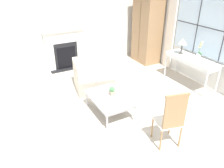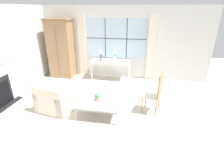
% 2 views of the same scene
% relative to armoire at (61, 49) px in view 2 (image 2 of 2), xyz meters
% --- Properties ---
extents(ground_plane, '(14.00, 14.00, 0.00)m').
position_rel_armoire_xyz_m(ground_plane, '(2.20, -2.64, -1.17)').
color(ground_plane, '#BCB2A3').
extents(wall_back_windowed, '(7.20, 0.14, 2.80)m').
position_rel_armoire_xyz_m(wall_back_windowed, '(2.20, 0.38, 0.23)').
color(wall_back_windowed, silver).
rests_on(wall_back_windowed, ground_plane).
extents(wall_left, '(0.06, 7.20, 2.80)m').
position_rel_armoire_xyz_m(wall_left, '(-0.83, -2.04, 0.23)').
color(wall_left, silver).
rests_on(wall_left, ground_plane).
extents(armoire, '(1.01, 0.68, 2.33)m').
position_rel_armoire_xyz_m(armoire, '(0.00, 0.00, 0.00)').
color(armoire, '#93704C').
rests_on(armoire, ground_plane).
extents(console_table, '(1.57, 0.54, 0.78)m').
position_rel_armoire_xyz_m(console_table, '(2.06, 0.03, -0.47)').
color(console_table, silver).
rests_on(console_table, ground_plane).
extents(table_lamp, '(0.24, 0.24, 0.45)m').
position_rel_armoire_xyz_m(table_lamp, '(1.66, 0.00, -0.05)').
color(table_lamp, '#4C4742').
rests_on(table_lamp, console_table).
extents(potted_orchid, '(0.16, 0.13, 0.50)m').
position_rel_armoire_xyz_m(potted_orchid, '(2.20, 0.10, -0.22)').
color(potted_orchid, white).
rests_on(potted_orchid, console_table).
extents(armchair_upholstered, '(1.10, 1.11, 0.80)m').
position_rel_armoire_xyz_m(armchair_upholstered, '(1.02, -2.52, -0.90)').
color(armchair_upholstered, beige).
rests_on(armchair_upholstered, ground_plane).
extents(side_chair_wooden, '(0.54, 0.54, 1.15)m').
position_rel_armoire_xyz_m(side_chair_wooden, '(3.73, -2.20, -0.54)').
color(side_chair_wooden, white).
rests_on(side_chair_wooden, ground_plane).
extents(coffee_table, '(1.16, 0.75, 0.40)m').
position_rel_armoire_xyz_m(coffee_table, '(2.26, -2.66, -0.81)').
color(coffee_table, '#BCBCC1').
rests_on(coffee_table, ground_plane).
extents(potted_plant_small, '(0.13, 0.13, 0.21)m').
position_rel_armoire_xyz_m(potted_plant_small, '(2.20, -2.55, -0.67)').
color(potted_plant_small, tan).
rests_on(potted_plant_small, coffee_table).
extents(pillar_candle, '(0.09, 0.09, 0.16)m').
position_rel_armoire_xyz_m(pillar_candle, '(2.53, -2.72, -0.70)').
color(pillar_candle, silver).
rests_on(pillar_candle, coffee_table).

